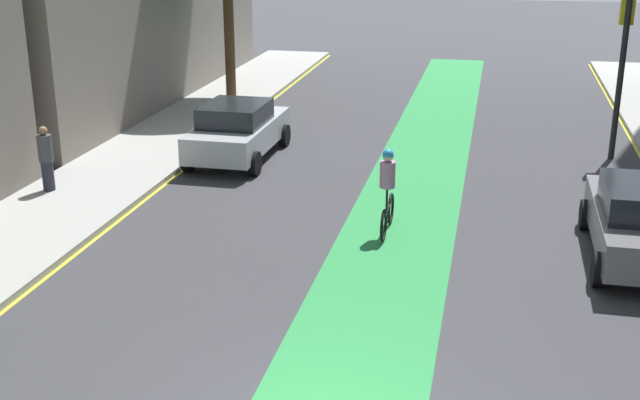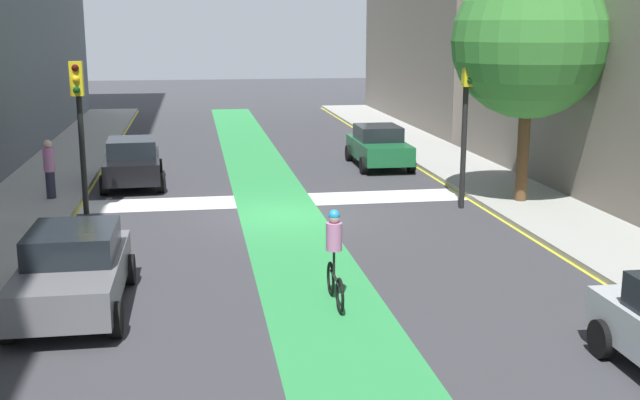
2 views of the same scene
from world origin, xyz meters
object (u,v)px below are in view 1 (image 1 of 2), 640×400
Objects in this scene: car_silver_left_far at (238,130)px; cyclist_in_lane at (388,190)px; pedestrian_sidewalk_left_a at (46,158)px; traffic_signal_far_right at (624,41)px.

car_silver_left_far is 2.27× the size of cyclist_in_lane.
car_silver_left_far is 6.73m from cyclist_in_lane.
cyclist_in_lane is (4.75, -4.76, 0.17)m from car_silver_left_far.
cyclist_in_lane is at bearing -5.14° from pedestrian_sidewalk_left_a.
cyclist_in_lane reaches higher than pedestrian_sidewalk_left_a.
traffic_signal_far_right is at bearing 25.01° from pedestrian_sidewalk_left_a.
traffic_signal_far_right is at bearing 53.03° from cyclist_in_lane.
traffic_signal_far_right is at bearing 12.66° from car_silver_left_far.
cyclist_in_lane is (-5.28, -7.01, -2.22)m from traffic_signal_far_right.
cyclist_in_lane reaches higher than car_silver_left_far.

